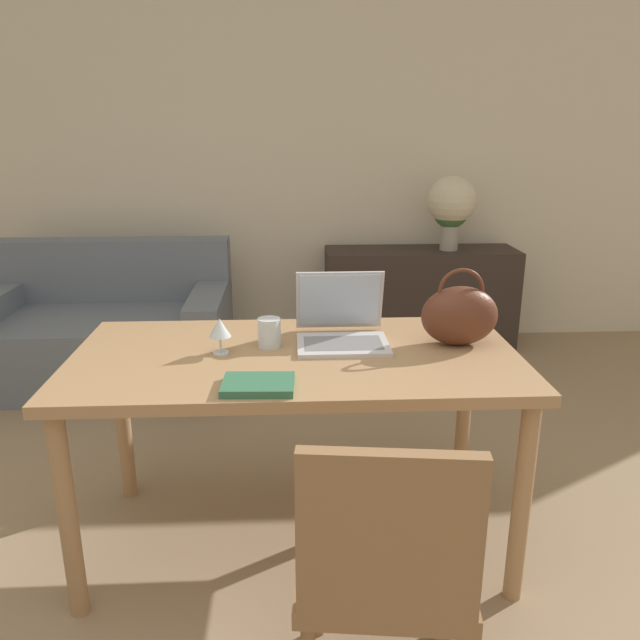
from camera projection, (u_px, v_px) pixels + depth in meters
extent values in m
cube|color=beige|center=(271.00, 152.00, 4.33)|extent=(10.00, 0.06, 2.70)
cube|color=#A87F56|center=(296.00, 358.00, 2.18)|extent=(1.56, 0.80, 0.04)
cylinder|color=#A87F56|center=(68.00, 517.00, 1.94)|extent=(0.06, 0.06, 0.72)
cylinder|color=#A87F56|center=(522.00, 503.00, 2.01)|extent=(0.06, 0.06, 0.72)
cylinder|color=#A87F56|center=(123.00, 418.00, 2.59)|extent=(0.06, 0.06, 0.72)
cylinder|color=#A87F56|center=(464.00, 411.00, 2.66)|extent=(0.06, 0.06, 0.72)
cube|color=olive|center=(383.00, 564.00, 1.65)|extent=(0.49, 0.49, 0.05)
cube|color=olive|center=(389.00, 536.00, 1.39)|extent=(0.42, 0.09, 0.42)
cylinder|color=olive|center=(319.00, 581.00, 1.90)|extent=(0.04, 0.04, 0.39)
cylinder|color=olive|center=(441.00, 587.00, 1.88)|extent=(0.04, 0.04, 0.39)
cube|color=slate|center=(105.00, 346.00, 3.88)|extent=(1.51, 0.91, 0.42)
cube|color=slate|center=(114.00, 269.00, 4.10)|extent=(1.51, 0.20, 0.40)
cube|color=slate|center=(211.00, 334.00, 3.90)|extent=(0.20, 0.91, 0.56)
cube|color=#332823|center=(419.00, 299.00, 4.39)|extent=(1.32, 0.40, 0.71)
cube|color=silver|center=(343.00, 345.00, 2.24)|extent=(0.33, 0.24, 0.02)
cube|color=gray|center=(343.00, 343.00, 2.23)|extent=(0.28, 0.16, 0.00)
cube|color=silver|center=(340.00, 300.00, 2.36)|extent=(0.33, 0.07, 0.23)
cube|color=silver|center=(340.00, 300.00, 2.35)|extent=(0.30, 0.07, 0.21)
cylinder|color=silver|center=(269.00, 333.00, 2.23)|extent=(0.08, 0.08, 0.10)
cylinder|color=silver|center=(221.00, 353.00, 2.17)|extent=(0.06, 0.06, 0.01)
cylinder|color=silver|center=(221.00, 344.00, 2.16)|extent=(0.01, 0.01, 0.06)
cone|color=silver|center=(220.00, 327.00, 2.14)|extent=(0.08, 0.08, 0.06)
ellipsoid|color=#592D1E|center=(459.00, 316.00, 2.23)|extent=(0.28, 0.16, 0.22)
torus|color=#592D1E|center=(461.00, 291.00, 2.20)|extent=(0.17, 0.01, 0.17)
cylinder|color=#9E998E|center=(449.00, 234.00, 4.24)|extent=(0.12, 0.12, 0.21)
sphere|color=#3D6B38|center=(451.00, 210.00, 4.19)|extent=(0.24, 0.24, 0.24)
sphere|color=beige|center=(452.00, 200.00, 4.17)|extent=(0.33, 0.33, 0.33)
cube|color=#336B4C|center=(258.00, 385.00, 1.88)|extent=(0.22, 0.17, 0.02)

